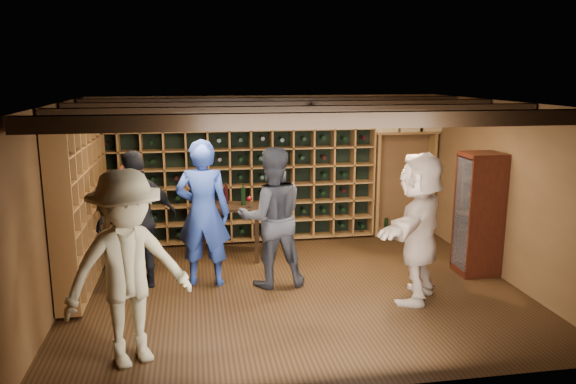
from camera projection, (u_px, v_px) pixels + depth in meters
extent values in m
plane|color=#331E0E|center=(295.00, 290.00, 7.61)|extent=(6.00, 6.00, 0.00)
plane|color=brown|center=(270.00, 168.00, 9.75)|extent=(6.00, 0.00, 6.00)
plane|color=brown|center=(347.00, 262.00, 4.93)|extent=(6.00, 0.00, 6.00)
plane|color=brown|center=(54.00, 209.00, 6.85)|extent=(0.00, 5.00, 5.00)
plane|color=brown|center=(506.00, 192.00, 7.84)|extent=(0.00, 5.00, 5.00)
plane|color=black|center=(296.00, 103.00, 7.08)|extent=(6.00, 6.00, 0.00)
cube|color=black|center=(325.00, 121.00, 5.56)|extent=(5.90, 0.18, 0.16)
cube|color=black|center=(304.00, 113.00, 6.62)|extent=(5.90, 0.18, 0.16)
cube|color=black|center=(288.00, 107.00, 7.68)|extent=(5.90, 0.18, 0.16)
cube|color=black|center=(276.00, 103.00, 8.74)|extent=(5.90, 0.18, 0.16)
cylinder|color=black|center=(200.00, 113.00, 6.91)|extent=(0.10, 0.10, 0.10)
cylinder|color=black|center=(312.00, 110.00, 7.54)|extent=(0.10, 0.10, 0.10)
cylinder|color=black|center=(410.00, 113.00, 7.05)|extent=(0.10, 0.10, 0.10)
cylinder|color=black|center=(268.00, 107.00, 8.23)|extent=(0.10, 0.10, 0.10)
cube|color=brown|center=(240.00, 176.00, 9.52)|extent=(4.65, 0.30, 2.20)
cube|color=black|center=(240.00, 176.00, 9.52)|extent=(4.56, 0.02, 2.16)
cube|color=brown|center=(82.00, 201.00, 7.69)|extent=(0.30, 2.65, 2.20)
cube|color=black|center=(82.00, 201.00, 7.69)|extent=(0.29, 0.02, 2.16)
cube|color=brown|center=(406.00, 132.00, 9.85)|extent=(1.15, 0.32, 0.04)
cube|color=brown|center=(431.00, 183.00, 10.13)|extent=(0.05, 0.28, 1.85)
cube|color=brown|center=(376.00, 185.00, 9.96)|extent=(0.05, 0.28, 1.85)
cube|color=tan|center=(384.00, 126.00, 9.76)|extent=(0.40, 0.30, 0.20)
cube|color=tan|center=(409.00, 125.00, 9.83)|extent=(0.40, 0.30, 0.20)
cube|color=tan|center=(428.00, 125.00, 9.89)|extent=(0.40, 0.30, 0.20)
cube|color=#39130B|center=(475.00, 269.00, 8.24)|extent=(0.55, 0.50, 0.10)
cube|color=#39130B|center=(479.00, 213.00, 8.06)|extent=(0.55, 0.50, 1.70)
cube|color=white|center=(462.00, 214.00, 8.02)|extent=(0.01, 0.46, 1.60)
cube|color=#39130B|center=(479.00, 213.00, 8.06)|extent=(0.50, 0.44, 0.02)
sphere|color=#59260C|center=(478.00, 207.00, 8.03)|extent=(0.18, 0.18, 0.18)
imported|color=navy|center=(203.00, 213.00, 7.62)|extent=(0.81, 0.61, 2.02)
imported|color=black|center=(272.00, 217.00, 7.60)|extent=(0.97, 0.77, 1.92)
imported|color=maroon|center=(132.00, 216.00, 8.33)|extent=(0.73, 0.90, 1.59)
imported|color=black|center=(138.00, 221.00, 7.48)|extent=(1.20, 0.92, 1.89)
imported|color=#9A8F6A|center=(128.00, 269.00, 5.52)|extent=(1.47, 1.21, 1.99)
imported|color=tan|center=(419.00, 227.00, 7.11)|extent=(1.53, 1.77, 1.93)
cube|color=black|center=(228.00, 206.00, 8.81)|extent=(1.25, 0.91, 0.05)
cube|color=black|center=(193.00, 235.00, 8.76)|extent=(0.07, 0.07, 0.80)
cube|color=black|center=(257.00, 238.00, 8.58)|extent=(0.07, 0.07, 0.80)
cube|color=black|center=(203.00, 227.00, 9.21)|extent=(0.07, 0.07, 0.80)
cube|color=black|center=(264.00, 230.00, 9.03)|extent=(0.07, 0.07, 0.80)
cylinder|color=black|center=(212.00, 195.00, 8.87)|extent=(0.07, 0.07, 0.28)
cylinder|color=black|center=(226.00, 195.00, 8.83)|extent=(0.07, 0.07, 0.28)
cylinder|color=black|center=(243.00, 196.00, 8.78)|extent=(0.07, 0.07, 0.28)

